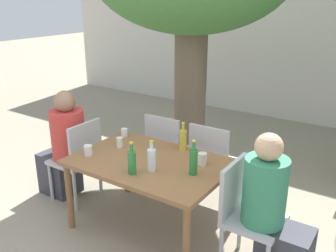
# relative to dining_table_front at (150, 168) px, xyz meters

# --- Properties ---
(ground_plane) EXTENTS (30.00, 30.00, 0.00)m
(ground_plane) POSITION_rel_dining_table_front_xyz_m (0.00, 0.00, -0.65)
(ground_plane) COLOR gray
(cafe_building_wall) EXTENTS (10.00, 0.08, 2.80)m
(cafe_building_wall) POSITION_rel_dining_table_front_xyz_m (0.00, 4.12, 0.75)
(cafe_building_wall) COLOR beige
(cafe_building_wall) RESTS_ON ground_plane
(dining_table_front) EXTENTS (1.43, 0.97, 0.73)m
(dining_table_front) POSITION_rel_dining_table_front_xyz_m (0.00, 0.00, 0.00)
(dining_table_front) COLOR brown
(dining_table_front) RESTS_ON ground_plane
(patio_chair_0) EXTENTS (0.44, 0.44, 0.93)m
(patio_chair_0) POSITION_rel_dining_table_front_xyz_m (-0.95, 0.00, -0.12)
(patio_chair_0) COLOR #B2B2B7
(patio_chair_0) RESTS_ON ground_plane
(patio_chair_1) EXTENTS (0.44, 0.44, 0.93)m
(patio_chair_1) POSITION_rel_dining_table_front_xyz_m (0.95, 0.00, -0.12)
(patio_chair_1) COLOR #B2B2B7
(patio_chair_1) RESTS_ON ground_plane
(patio_chair_2) EXTENTS (0.44, 0.44, 0.93)m
(patio_chair_2) POSITION_rel_dining_table_front_xyz_m (-0.29, 0.72, -0.12)
(patio_chair_2) COLOR #B2B2B7
(patio_chair_2) RESTS_ON ground_plane
(patio_chair_3) EXTENTS (0.44, 0.44, 0.93)m
(patio_chair_3) POSITION_rel_dining_table_front_xyz_m (0.29, 0.72, -0.12)
(patio_chair_3) COLOR #B2B2B7
(patio_chair_3) RESTS_ON ground_plane
(person_seated_0) EXTENTS (0.58, 0.36, 1.23)m
(person_seated_0) POSITION_rel_dining_table_front_xyz_m (-1.18, -0.00, -0.09)
(person_seated_0) COLOR #383842
(person_seated_0) RESTS_ON ground_plane
(person_seated_1) EXTENTS (0.57, 0.34, 1.22)m
(person_seated_1) POSITION_rel_dining_table_front_xyz_m (1.18, -0.00, -0.10)
(person_seated_1) COLOR #383842
(person_seated_1) RESTS_ON ground_plane
(green_bottle_0) EXTENTS (0.07, 0.07, 0.31)m
(green_bottle_0) POSITION_rel_dining_table_front_xyz_m (0.47, -0.02, 0.20)
(green_bottle_0) COLOR #287A38
(green_bottle_0) RESTS_ON dining_table_front
(water_bottle_1) EXTENTS (0.08, 0.08, 0.28)m
(water_bottle_1) POSITION_rel_dining_table_front_xyz_m (0.13, -0.16, 0.18)
(water_bottle_1) COLOR silver
(water_bottle_1) RESTS_ON dining_table_front
(oil_cruet_2) EXTENTS (0.07, 0.07, 0.28)m
(oil_cruet_2) POSITION_rel_dining_table_front_xyz_m (0.12, 0.39, 0.19)
(oil_cruet_2) COLOR gold
(oil_cruet_2) RESTS_ON dining_table_front
(green_bottle_3) EXTENTS (0.07, 0.07, 0.29)m
(green_bottle_3) POSITION_rel_dining_table_front_xyz_m (0.03, -0.30, 0.19)
(green_bottle_3) COLOR #287A38
(green_bottle_3) RESTS_ON dining_table_front
(drinking_glass_0) EXTENTS (0.06, 0.06, 0.10)m
(drinking_glass_0) POSITION_rel_dining_table_front_xyz_m (-0.44, 0.09, 0.13)
(drinking_glass_0) COLOR silver
(drinking_glass_0) RESTS_ON dining_table_front
(drinking_glass_1) EXTENTS (0.08, 0.08, 0.10)m
(drinking_glass_1) POSITION_rel_dining_table_front_xyz_m (-0.56, -0.23, 0.12)
(drinking_glass_1) COLOR silver
(drinking_glass_1) RESTS_ON dining_table_front
(drinking_glass_2) EXTENTS (0.07, 0.07, 0.08)m
(drinking_glass_2) POSITION_rel_dining_table_front_xyz_m (-0.60, 0.36, 0.12)
(drinking_glass_2) COLOR white
(drinking_glass_2) RESTS_ON dining_table_front
(drinking_glass_3) EXTENTS (0.08, 0.08, 0.11)m
(drinking_glass_3) POSITION_rel_dining_table_front_xyz_m (0.44, 0.19, 0.13)
(drinking_glass_3) COLOR silver
(drinking_glass_3) RESTS_ON dining_table_front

